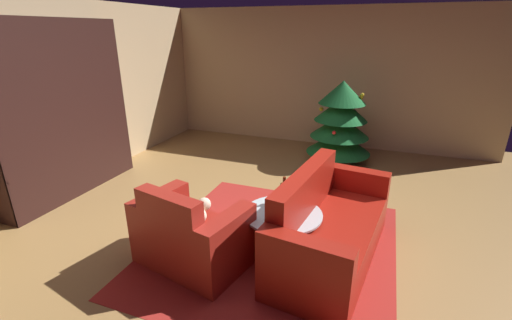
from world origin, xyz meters
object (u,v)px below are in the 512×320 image
coffee_table (283,217)px  bottle_on_table (284,193)px  armchair_red (191,236)px  book_stack_on_table (281,209)px  couch_red (328,230)px  decorated_tree (340,122)px  bookshelf_unit (71,113)px

coffee_table → bottle_on_table: size_ratio=2.66×
bottle_on_table → armchair_red: bearing=-138.4°
coffee_table → book_stack_on_table: size_ratio=3.45×
couch_red → decorated_tree: 2.78m
couch_red → book_stack_on_table: 0.50m
coffee_table → decorated_tree: size_ratio=0.56×
coffee_table → book_stack_on_table: 0.10m
book_stack_on_table → bottle_on_table: (-0.04, 0.23, 0.06)m
bookshelf_unit → couch_red: bearing=-6.9°
armchair_red → decorated_tree: bearing=74.5°
couch_red → decorated_tree: decorated_tree is taller
couch_red → armchair_red: bearing=-155.5°
bottle_on_table → coffee_table: bearing=-76.0°
bookshelf_unit → bottle_on_table: 3.07m
armchair_red → bottle_on_table: (0.72, 0.64, 0.28)m
bottle_on_table → bookshelf_unit: bearing=173.9°
bookshelf_unit → book_stack_on_table: 3.15m
book_stack_on_table → decorated_tree: size_ratio=0.16×
couch_red → coffee_table: size_ratio=2.39×
coffee_table → armchair_red: bearing=-150.5°
coffee_table → book_stack_on_table: book_stack_on_table is taller
coffee_table → bookshelf_unit: bearing=170.2°
bookshelf_unit → armchair_red: bearing=-22.7°
decorated_tree → bookshelf_unit: bearing=-144.2°
book_stack_on_table → bottle_on_table: 0.24m
bookshelf_unit → decorated_tree: size_ratio=1.66×
book_stack_on_table → bottle_on_table: size_ratio=0.77×
coffee_table → decorated_tree: decorated_tree is taller
armchair_red → coffee_table: armchair_red is taller
bottle_on_table → book_stack_on_table: bearing=-80.4°
bottle_on_table → decorated_tree: bearing=85.8°
bookshelf_unit → couch_red: (3.49, -0.42, -0.78)m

